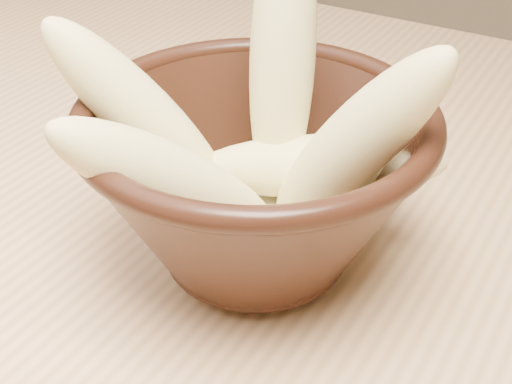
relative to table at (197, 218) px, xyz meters
The scene contains 8 objects.
table is the anchor object (origin of this frame).
bowl 0.23m from the table, 40.18° to the right, with size 0.23×0.23×0.13m.
milk_puddle 0.21m from the table, 40.18° to the right, with size 0.13×0.13×0.02m, color beige.
banana_upright 0.26m from the table, 29.00° to the right, with size 0.04×0.04×0.19m, color #F5DC90.
banana_left 0.24m from the table, 65.47° to the right, with size 0.04×0.04×0.17m, color #F5DC90.
banana_right 0.30m from the table, 28.07° to the right, with size 0.04×0.04×0.17m, color #F5DC90.
banana_across 0.24m from the table, 26.27° to the right, with size 0.04×0.04×0.17m, color #F5DC90.
banana_front 0.27m from the table, 57.46° to the right, with size 0.04×0.04×0.17m, color #F5DC90.
Camera 1 is at (0.33, -0.45, 1.08)m, focal length 50.00 mm.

